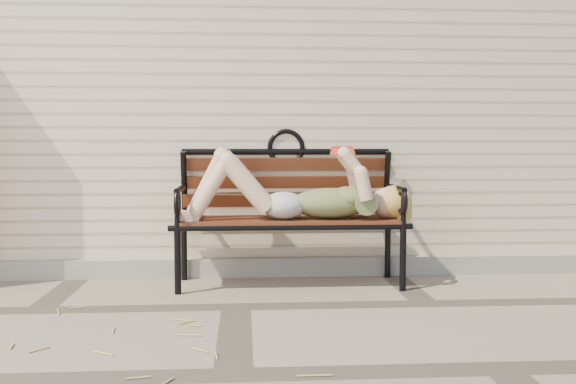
{
  "coord_description": "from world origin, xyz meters",
  "views": [
    {
      "loc": [
        0.06,
        -4.11,
        1.03
      ],
      "look_at": [
        0.38,
        0.57,
        0.71
      ],
      "focal_mm": 40.0,
      "sensor_mm": 36.0,
      "label": 1
    }
  ],
  "objects": [
    {
      "name": "foundation_strip",
      "position": [
        0.0,
        0.97,
        0.07
      ],
      "size": [
        8.0,
        0.1,
        0.15
      ],
      "primitive_type": "cube",
      "color": "gray",
      "rests_on": "ground"
    },
    {
      "name": "garden_bench",
      "position": [
        0.39,
        0.75,
        0.66
      ],
      "size": [
        1.82,
        0.73,
        1.18
      ],
      "color": "black",
      "rests_on": "ground"
    },
    {
      "name": "ground",
      "position": [
        0.0,
        0.0,
        0.0
      ],
      "size": [
        80.0,
        80.0,
        0.0
      ],
      "primitive_type": "plane",
      "color": "gray",
      "rests_on": "ground"
    },
    {
      "name": "reading_woman",
      "position": [
        0.4,
        0.6,
        0.7
      ],
      "size": [
        1.72,
        0.39,
        0.54
      ],
      "color": "#0A3048",
      "rests_on": "ground"
    },
    {
      "name": "house_wall",
      "position": [
        0.0,
        3.0,
        1.5
      ],
      "size": [
        8.0,
        4.0,
        3.0
      ],
      "primitive_type": "cube",
      "color": "beige",
      "rests_on": "ground"
    },
    {
      "name": "straw_scatter",
      "position": [
        -1.12,
        -0.67,
        0.01
      ],
      "size": [
        2.78,
        1.51,
        0.01
      ],
      "color": "tan",
      "rests_on": "ground"
    }
  ]
}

